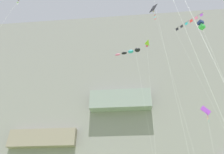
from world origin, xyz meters
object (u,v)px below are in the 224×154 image
object	(u,v)px
kite_diamond_upper_right	(154,12)
kite_box_high_left	(202,26)
kite_banner_mid_center	(191,28)
kite_diamond_near_cliff	(18,0)
kite_diamond_high_center	(206,114)
kite_windsock_mid_right	(131,52)
kite_delta_front_field	(145,52)

from	to	relation	value
kite_diamond_upper_right	kite_box_high_left	xyz separation A→B (m)	(5.18, -2.66, -6.62)
kite_banner_mid_center	kite_diamond_near_cliff	xyz separation A→B (m)	(-28.95, -3.59, 5.80)
kite_diamond_high_center	kite_windsock_mid_right	distance (m)	18.25
kite_banner_mid_center	kite_diamond_near_cliff	distance (m)	29.74
kite_diamond_upper_right	kite_box_high_left	bearing A→B (deg)	-27.21
kite_diamond_high_center	kite_delta_front_field	size ratio (longest dim) A/B	0.62
kite_delta_front_field	kite_box_high_left	world-z (taller)	kite_delta_front_field
kite_diamond_high_center	kite_windsock_mid_right	xyz separation A→B (m)	(-10.46, 1.98, 14.83)
kite_diamond_upper_right	kite_box_high_left	distance (m)	8.82
kite_diamond_high_center	kite_diamond_near_cliff	xyz separation A→B (m)	(-29.84, -9.06, 18.46)
kite_diamond_upper_right	kite_diamond_near_cliff	size ratio (longest dim) A/B	0.90
kite_diamond_high_center	kite_diamond_upper_right	world-z (taller)	kite_diamond_upper_right
kite_diamond_near_cliff	kite_box_high_left	world-z (taller)	kite_diamond_near_cliff
kite_diamond_upper_right	kite_box_high_left	world-z (taller)	kite_diamond_upper_right
kite_windsock_mid_right	kite_delta_front_field	world-z (taller)	kite_windsock_mid_right
kite_diamond_upper_right	kite_windsock_mid_right	bearing A→B (deg)	111.70
kite_diamond_upper_right	kite_diamond_near_cliff	xyz separation A→B (m)	(-23.16, -1.56, 3.76)
kite_delta_front_field	kite_box_high_left	size ratio (longest dim) A/B	1.13
kite_windsock_mid_right	kite_banner_mid_center	world-z (taller)	kite_windsock_mid_right
kite_diamond_high_center	kite_diamond_near_cliff	size ratio (longest dim) A/B	0.47
kite_windsock_mid_right	kite_delta_front_field	xyz separation A→B (m)	(2.20, -4.60, -4.31)
kite_diamond_upper_right	kite_box_high_left	size ratio (longest dim) A/B	1.32
kite_diamond_high_center	kite_banner_mid_center	size ratio (longest dim) A/B	0.57
kite_diamond_high_center	kite_banner_mid_center	xyz separation A→B (m)	(-0.89, -5.47, 12.66)
kite_windsock_mid_right	kite_box_high_left	size ratio (longest dim) A/B	1.27
kite_diamond_high_center	kite_diamond_upper_right	distance (m)	17.80
kite_delta_front_field	kite_diamond_near_cliff	xyz separation A→B (m)	(-21.59, -6.45, 7.94)
kite_windsock_mid_right	kite_diamond_near_cliff	distance (m)	22.60
kite_delta_front_field	kite_box_high_left	bearing A→B (deg)	-48.20
kite_delta_front_field	kite_diamond_upper_right	distance (m)	6.62
kite_delta_front_field	kite_diamond_near_cliff	size ratio (longest dim) A/B	0.77
kite_windsock_mid_right	kite_banner_mid_center	bearing A→B (deg)	-37.93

